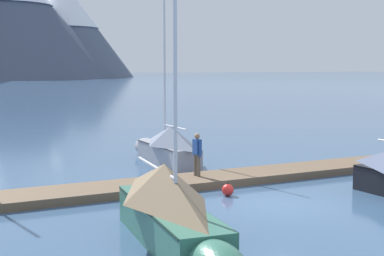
# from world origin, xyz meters

# --- Properties ---
(ground_plane) EXTENTS (700.00, 700.00, 0.00)m
(ground_plane) POSITION_xyz_m (0.00, 0.00, 0.00)
(ground_plane) COLOR #38567A
(mountain_east_summit) EXTENTS (84.24, 84.24, 47.06)m
(mountain_east_summit) POSITION_xyz_m (28.53, 211.85, 24.49)
(mountain_east_summit) COLOR #424C60
(mountain_east_summit) RESTS_ON ground
(mountain_rear_spur) EXTENTS (60.01, 60.01, 40.98)m
(mountain_rear_spur) POSITION_xyz_m (52.33, 220.95, 21.72)
(mountain_rear_spur) COLOR #4C566B
(mountain_rear_spur) RESTS_ON ground
(dock) EXTENTS (24.59, 2.70, 0.30)m
(dock) POSITION_xyz_m (0.00, 4.00, 0.15)
(dock) COLOR brown
(dock) RESTS_ON ground
(sailboat_second_berth) EXTENTS (2.32, 7.27, 9.02)m
(sailboat_second_berth) POSITION_xyz_m (-5.06, -2.47, 0.97)
(sailboat_second_berth) COLOR #336B56
(sailboat_second_berth) RESTS_ON ground
(sailboat_mid_dock_port) EXTENTS (1.67, 6.09, 8.44)m
(sailboat_mid_dock_port) POSITION_xyz_m (0.22, 9.09, 0.87)
(sailboat_mid_dock_port) COLOR #93939E
(sailboat_mid_dock_port) RESTS_ON ground
(person_on_dock) EXTENTS (0.22, 0.59, 1.69)m
(person_on_dock) POSITION_xyz_m (-0.70, 4.25, 1.26)
(person_on_dock) COLOR brown
(person_on_dock) RESTS_ON dock
(mooring_buoy_inner_mooring) EXTENTS (0.43, 0.43, 0.51)m
(mooring_buoy_inner_mooring) POSITION_xyz_m (-0.76, 1.84, 0.21)
(mooring_buoy_inner_mooring) COLOR red
(mooring_buoy_inner_mooring) RESTS_ON ground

